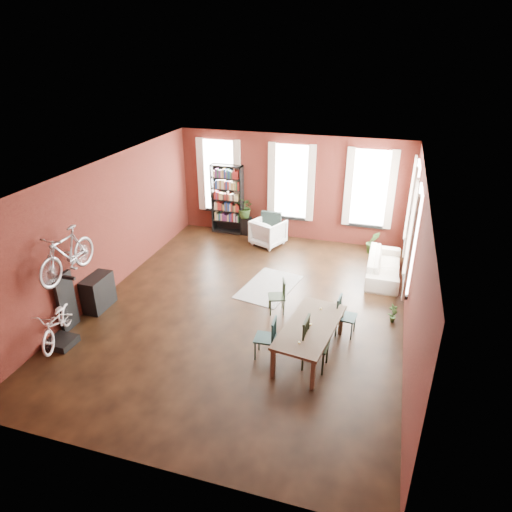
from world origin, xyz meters
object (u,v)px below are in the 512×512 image
at_px(dining_table, 310,340).
at_px(console_table, 98,292).
at_px(dining_chair_d, 346,317).
at_px(bike_trainer, 62,342).
at_px(dining_chair_a, 265,338).
at_px(bookshelf, 227,199).
at_px(dining_chair_b, 277,297).
at_px(dining_chair_c, 316,344).
at_px(white_armchair, 268,231).
at_px(cream_sofa, 384,262).
at_px(bicycle_floor, 54,307).
at_px(plant_stand, 246,226).

xyz_separation_m(dining_table, console_table, (-4.99, 0.33, 0.06)).
distance_m(dining_chair_d, bike_trainer, 5.87).
xyz_separation_m(dining_chair_a, bookshelf, (-2.89, 5.83, 0.67)).
relative_size(dining_chair_b, dining_chair_c, 0.79).
height_order(dining_chair_d, white_armchair, white_armchair).
relative_size(white_armchair, cream_sofa, 0.42).
bearing_deg(dining_chair_a, dining_chair_c, 85.43).
bearing_deg(dining_chair_d, bicycle_floor, 116.74).
xyz_separation_m(white_armchair, console_table, (-2.78, -4.61, -0.04)).
bearing_deg(dining_chair_a, bookshelf, -156.39).
bearing_deg(cream_sofa, bike_trainer, 129.18).
relative_size(dining_chair_a, white_armchair, 0.98).
bearing_deg(plant_stand, dining_chair_d, -51.39).
height_order(bookshelf, bicycle_floor, bookshelf).
height_order(dining_chair_b, bicycle_floor, bicycle_floor).
height_order(dining_chair_a, white_armchair, white_armchair).
height_order(dining_chair_c, bike_trainer, dining_chair_c).
distance_m(white_armchair, bicycle_floor, 6.68).
xyz_separation_m(console_table, bicycle_floor, (0.09, -1.49, 0.50)).
bearing_deg(dining_chair_a, dining_table, 107.76).
bearing_deg(dining_chair_d, dining_chair_a, 136.62).
bearing_deg(console_table, plant_stand, 69.97).
distance_m(white_armchair, bike_trainer, 6.67).
bearing_deg(dining_table, plant_stand, 127.38).
xyz_separation_m(bookshelf, plant_stand, (0.62, 0.00, -0.82)).
distance_m(dining_table, console_table, 5.00).
xyz_separation_m(dining_table, bike_trainer, (-4.88, -1.17, -0.27)).
bearing_deg(dining_table, white_armchair, 122.25).
xyz_separation_m(dining_chair_a, white_armchair, (-1.39, 5.24, 0.01)).
height_order(plant_stand, bicycle_floor, bicycle_floor).
bearing_deg(dining_table, dining_chair_b, 135.52).
distance_m(dining_chair_d, plant_stand, 5.92).
bearing_deg(console_table, cream_sofa, 29.33).
distance_m(dining_chair_b, console_table, 4.10).
bearing_deg(bike_trainer, dining_chair_d, 20.69).
relative_size(dining_chair_b, cream_sofa, 0.39).
height_order(dining_chair_a, bike_trainer, dining_chair_a).
xyz_separation_m(dining_chair_c, dining_chair_d, (0.43, 1.24, -0.08)).
bearing_deg(bike_trainer, dining_chair_b, 32.70).
xyz_separation_m(cream_sofa, bicycle_floor, (-6.14, -4.99, 0.49)).
relative_size(white_armchair, console_table, 1.10).
bearing_deg(console_table, bookshelf, 76.17).
bearing_deg(console_table, bicycle_floor, -86.49).
distance_m(dining_table, white_armchair, 5.41).
distance_m(cream_sofa, bicycle_floor, 7.93).
bearing_deg(bike_trainer, dining_chair_a, 11.96).
distance_m(bookshelf, console_table, 5.40).
distance_m(bike_trainer, console_table, 1.53).
bearing_deg(dining_chair_b, console_table, -96.09).
height_order(dining_chair_c, dining_chair_d, dining_chair_c).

